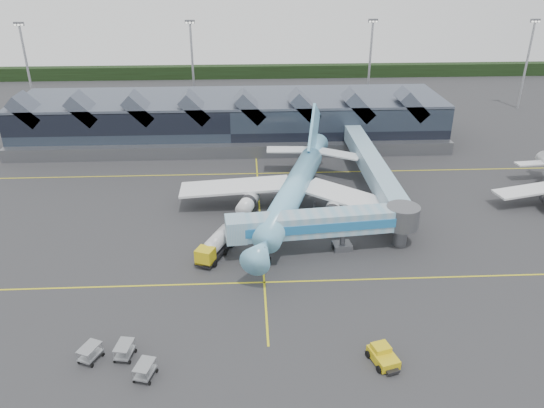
{
  "coord_description": "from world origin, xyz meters",
  "views": [
    {
      "loc": [
        -1.82,
        -63.85,
        37.91
      ],
      "look_at": [
        1.6,
        4.34,
        5.0
      ],
      "focal_mm": 35.0,
      "sensor_mm": 36.0,
      "label": 1
    }
  ],
  "objects_px": {
    "main_airliner": "(295,189)",
    "jet_bridge": "(335,223)",
    "fuel_truck": "(217,243)",
    "pushback_tug": "(383,356)"
  },
  "relations": [
    {
      "from": "main_airliner",
      "to": "pushback_tug",
      "type": "xyz_separation_m",
      "value": [
        6.01,
        -34.37,
        -3.36
      ]
    },
    {
      "from": "jet_bridge",
      "to": "fuel_truck",
      "type": "relative_size",
      "value": 3.07
    },
    {
      "from": "jet_bridge",
      "to": "pushback_tug",
      "type": "bearing_deg",
      "value": -92.27
    },
    {
      "from": "main_airliner",
      "to": "fuel_truck",
      "type": "relative_size",
      "value": 4.88
    },
    {
      "from": "main_airliner",
      "to": "pushback_tug",
      "type": "relative_size",
      "value": 10.15
    },
    {
      "from": "main_airliner",
      "to": "jet_bridge",
      "type": "height_order",
      "value": "main_airliner"
    },
    {
      "from": "main_airliner",
      "to": "jet_bridge",
      "type": "distance_m",
      "value": 12.81
    },
    {
      "from": "fuel_truck",
      "to": "pushback_tug",
      "type": "bearing_deg",
      "value": -28.01
    },
    {
      "from": "jet_bridge",
      "to": "pushback_tug",
      "type": "distance_m",
      "value": 22.7
    },
    {
      "from": "main_airliner",
      "to": "pushback_tug",
      "type": "bearing_deg",
      "value": -62.71
    }
  ]
}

